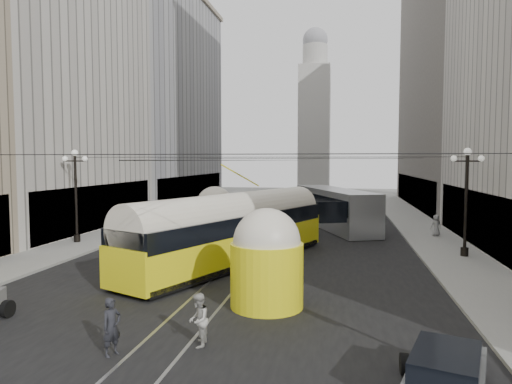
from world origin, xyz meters
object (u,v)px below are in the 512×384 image
at_px(pedestrian_crossing_a, 112,327).
at_px(pedestrian_crossing_b, 198,320).
at_px(pedestrian_sidewalk_right, 436,225).
at_px(city_bus, 334,207).
at_px(sedan_grey, 445,380).
at_px(streetcar, 233,230).

bearing_deg(pedestrian_crossing_a, pedestrian_crossing_b, -40.44).
xyz_separation_m(pedestrian_crossing_a, pedestrian_sidewalk_right, (13.63, 23.49, 0.08)).
distance_m(pedestrian_crossing_a, pedestrian_sidewalk_right, 27.15).
bearing_deg(city_bus, sedan_grey, -83.76).
bearing_deg(pedestrian_crossing_b, pedestrian_crossing_a, -72.23).
relative_size(sedan_grey, pedestrian_sidewalk_right, 2.74).
xyz_separation_m(streetcar, pedestrian_crossing_b, (1.58, -11.20, -1.11)).
height_order(pedestrian_crossing_b, pedestrian_sidewalk_right, pedestrian_sidewalk_right).
bearing_deg(pedestrian_crossing_a, pedestrian_sidewalk_right, -5.99).
bearing_deg(sedan_grey, pedestrian_sidewalk_right, 79.63).
height_order(sedan_grey, pedestrian_crossing_b, pedestrian_crossing_b).
bearing_deg(pedestrian_crossing_b, streetcar, -179.65).
bearing_deg(pedestrian_crossing_a, sedan_grey, -72.26).
distance_m(streetcar, pedestrian_crossing_b, 11.37).
bearing_deg(streetcar, pedestrian_crossing_a, -93.48).
height_order(city_bus, pedestrian_sidewalk_right, city_bus).
distance_m(streetcar, pedestrian_crossing_a, 12.38).
bearing_deg(city_bus, pedestrian_sidewalk_right, -25.92).
height_order(city_bus, pedestrian_crossing_b, city_bus).
xyz_separation_m(sedan_grey, pedestrian_crossing_a, (-9.14, 1.02, 0.29)).
distance_m(sedan_grey, pedestrian_sidewalk_right, 24.92).
relative_size(streetcar, city_bus, 1.24).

